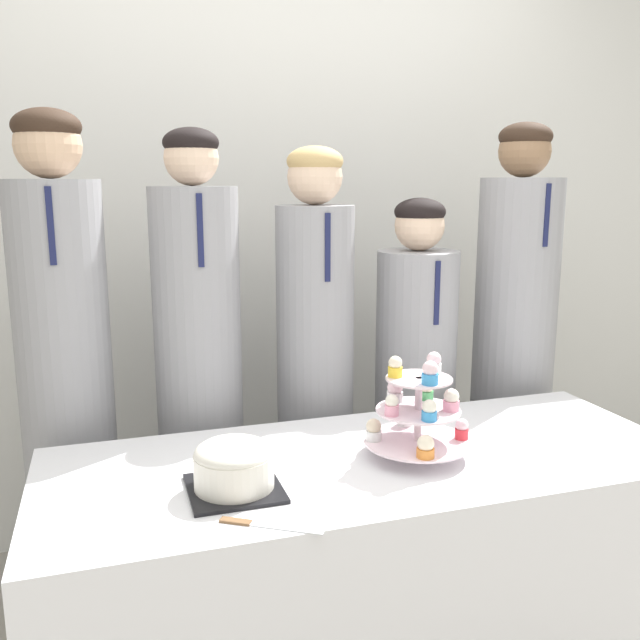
# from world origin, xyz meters

# --- Properties ---
(wall_back) EXTENTS (9.00, 0.06, 2.70)m
(wall_back) POSITION_xyz_m (0.00, 1.50, 1.35)
(wall_back) COLOR silver
(wall_back) RESTS_ON ground_plane
(table) EXTENTS (1.78, 0.69, 0.72)m
(table) POSITION_xyz_m (0.00, 0.35, 0.36)
(table) COLOR white
(table) RESTS_ON ground_plane
(round_cake) EXTENTS (0.23, 0.23, 0.13)m
(round_cake) POSITION_xyz_m (-0.40, 0.26, 0.78)
(round_cake) COLOR black
(round_cake) RESTS_ON table
(cake_knife) EXTENTS (0.21, 0.14, 0.01)m
(cake_knife) POSITION_xyz_m (-0.39, 0.07, 0.72)
(cake_knife) COLOR silver
(cake_knife) RESTS_ON table
(cupcake_stand) EXTENTS (0.30, 0.30, 0.29)m
(cupcake_stand) POSITION_xyz_m (0.12, 0.32, 0.85)
(cupcake_stand) COLOR silver
(cupcake_stand) RESTS_ON table
(student_0) EXTENTS (0.29, 0.29, 1.67)m
(student_0) POSITION_xyz_m (-0.81, 0.91, 0.81)
(student_0) COLOR #939399
(student_0) RESTS_ON ground_plane
(student_1) EXTENTS (0.28, 0.29, 1.63)m
(student_1) POSITION_xyz_m (-0.39, 0.91, 0.78)
(student_1) COLOR #939399
(student_1) RESTS_ON ground_plane
(student_2) EXTENTS (0.27, 0.27, 1.58)m
(student_2) POSITION_xyz_m (0.01, 0.91, 0.77)
(student_2) COLOR #939399
(student_2) RESTS_ON ground_plane
(student_3) EXTENTS (0.30, 0.30, 1.41)m
(student_3) POSITION_xyz_m (0.40, 0.91, 0.67)
(student_3) COLOR #939399
(student_3) RESTS_ON ground_plane
(student_4) EXTENTS (0.31, 0.31, 1.68)m
(student_4) POSITION_xyz_m (0.82, 0.91, 0.80)
(student_4) COLOR #939399
(student_4) RESTS_ON ground_plane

